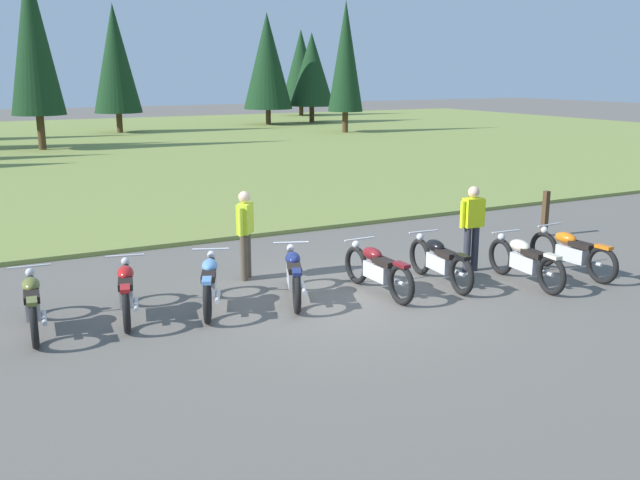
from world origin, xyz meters
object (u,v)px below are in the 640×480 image
(motorcycle_maroon, at_px, (377,269))
(motorcycle_sky_blue, at_px, (210,283))
(motorcycle_cream, at_px, (525,261))
(motorcycle_orange, at_px, (572,252))
(motorcycle_olive, at_px, (33,304))
(motorcycle_navy, at_px, (294,275))
(rider_in_hivis_vest, at_px, (245,230))
(rider_checking_bike, at_px, (472,223))
(motorcycle_red, at_px, (126,291))
(motorcycle_black, at_px, (440,261))
(trail_marker_post, at_px, (545,214))

(motorcycle_maroon, bearing_deg, motorcycle_sky_blue, 168.46)
(motorcycle_cream, xyz_separation_m, motorcycle_orange, (1.24, 0.06, 0.00))
(motorcycle_olive, xyz_separation_m, motorcycle_navy, (4.09, -0.44, 0.00))
(rider_in_hivis_vest, bearing_deg, rider_checking_bike, -20.42)
(motorcycle_maroon, xyz_separation_m, motorcycle_orange, (3.93, -0.71, 0.00))
(rider_in_hivis_vest, relative_size, rider_checking_bike, 1.00)
(motorcycle_maroon, bearing_deg, motorcycle_red, 169.21)
(motorcycle_red, height_order, motorcycle_black, same)
(motorcycle_navy, xyz_separation_m, motorcycle_cream, (4.13, -1.14, 0.00))
(trail_marker_post, bearing_deg, motorcycle_cream, -139.87)
(motorcycle_sky_blue, xyz_separation_m, motorcycle_maroon, (2.86, -0.58, 0.00))
(motorcycle_black, bearing_deg, rider_in_hivis_vest, 147.33)
(motorcycle_navy, distance_m, motorcycle_orange, 5.48)
(motorcycle_olive, xyz_separation_m, motorcycle_cream, (8.22, -1.57, 0.00))
(motorcycle_olive, relative_size, motorcycle_cream, 1.00)
(rider_in_hivis_vest, bearing_deg, motorcycle_sky_blue, -131.57)
(motorcycle_olive, relative_size, trail_marker_post, 1.95)
(motorcycle_red, bearing_deg, motorcycle_sky_blue, -9.12)
(rider_in_hivis_vest, relative_size, trail_marker_post, 1.55)
(motorcycle_olive, distance_m, trail_marker_post, 11.45)
(motorcycle_olive, relative_size, motorcycle_red, 1.02)
(motorcycle_navy, bearing_deg, motorcycle_black, -8.58)
(rider_checking_bike, distance_m, trail_marker_post, 3.83)
(motorcycle_orange, bearing_deg, motorcycle_cream, -177.30)
(motorcycle_black, height_order, rider_in_hivis_vest, rider_in_hivis_vest)
(motorcycle_sky_blue, bearing_deg, motorcycle_cream, -13.69)
(motorcycle_red, xyz_separation_m, rider_in_hivis_vest, (2.45, 1.09, 0.51))
(motorcycle_olive, relative_size, motorcycle_sky_blue, 1.06)
(motorcycle_black, xyz_separation_m, rider_in_hivis_vest, (-3.01, 1.93, 0.51))
(rider_in_hivis_vest, bearing_deg, motorcycle_navy, -80.26)
(motorcycle_navy, relative_size, motorcycle_orange, 0.95)
(motorcycle_sky_blue, height_order, motorcycle_orange, same)
(motorcycle_orange, xyz_separation_m, rider_in_hivis_vest, (-5.63, 2.59, 0.51))
(rider_checking_bike, relative_size, trail_marker_post, 1.55)
(motorcycle_maroon, relative_size, trail_marker_post, 1.95)
(motorcycle_cream, bearing_deg, motorcycle_black, 152.43)
(rider_checking_bike, bearing_deg, motorcycle_red, 176.27)
(motorcycle_olive, distance_m, motorcycle_orange, 9.58)
(motorcycle_cream, relative_size, rider_in_hivis_vest, 1.26)
(motorcycle_sky_blue, height_order, rider_in_hivis_vest, rider_in_hivis_vest)
(motorcycle_sky_blue, distance_m, rider_checking_bike, 5.26)
(rider_checking_bike, bearing_deg, motorcycle_maroon, -171.23)
(motorcycle_red, distance_m, motorcycle_black, 5.53)
(motorcycle_cream, height_order, trail_marker_post, trail_marker_post)
(motorcycle_orange, bearing_deg, motorcycle_black, 165.82)
(motorcycle_maroon, distance_m, rider_checking_bike, 2.46)
(motorcycle_cream, distance_m, rider_in_hivis_vest, 5.15)
(motorcycle_maroon, relative_size, motorcycle_orange, 1.00)
(motorcycle_navy, bearing_deg, trail_marker_post, 11.89)
(motorcycle_maroon, height_order, rider_checking_bike, rider_checking_bike)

